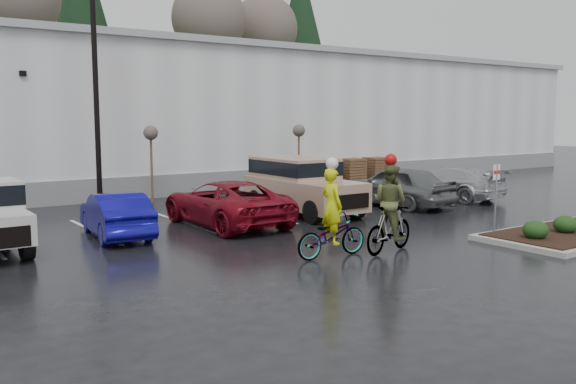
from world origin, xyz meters
TOP-DOWN VIEW (x-y plane):
  - ground at (0.00, 0.00)m, footprint 120.00×120.00m
  - warehouse at (0.00, 21.99)m, footprint 60.50×15.50m
  - wooded_ridge at (0.00, 45.00)m, footprint 80.00×25.00m
  - lamppost at (-4.00, 12.00)m, footprint 0.50×1.00m
  - sapling_mid at (-1.50, 13.00)m, footprint 0.60×0.60m
  - sapling_east at (6.00, 13.00)m, footprint 0.60×0.60m
  - pallet_stack_a at (8.50, 14.00)m, footprint 1.20×1.20m
  - pallet_stack_b at (10.20, 14.00)m, footprint 1.20×1.20m
  - pallet_stack_c at (12.00, 14.00)m, footprint 1.20×1.20m
  - shrub_a at (4.00, -1.00)m, footprint 0.70×0.70m
  - shrub_b at (5.50, -1.00)m, footprint 0.70×0.70m
  - fire_lane_sign at (3.80, 0.20)m, footprint 0.30×0.05m
  - car_blue at (-5.21, 6.78)m, footprint 1.87×4.19m
  - car_red at (-1.59, 6.63)m, footprint 2.52×5.38m
  - suv_tan at (1.87, 6.99)m, footprint 2.20×5.10m
  - car_grey at (6.06, 6.49)m, footprint 2.46×4.99m
  - car_far_silver at (9.43, 6.76)m, footprint 2.63×5.18m
  - cyclist_hivis at (-1.64, 1.06)m, footprint 2.11×0.77m
  - cyclist_olive at (-0.04, 0.63)m, footprint 2.08×1.05m

SIDE VIEW (x-z plane):
  - ground at x=0.00m, z-range 0.00..0.00m
  - shrub_a at x=4.00m, z-range 0.15..0.67m
  - shrub_b at x=5.50m, z-range 0.15..0.67m
  - car_blue at x=-5.21m, z-range 0.00..1.34m
  - pallet_stack_a at x=8.50m, z-range 0.00..1.35m
  - pallet_stack_b at x=10.20m, z-range 0.00..1.35m
  - pallet_stack_c at x=12.00m, z-range 0.00..1.35m
  - car_far_silver at x=9.43m, z-range 0.00..1.44m
  - car_red at x=-1.59m, z-range 0.00..1.49m
  - cyclist_hivis at x=-1.64m, z-range -0.49..2.05m
  - car_grey at x=6.06m, z-range 0.00..1.63m
  - cyclist_olive at x=-0.04m, z-range -0.37..2.23m
  - suv_tan at x=1.87m, z-range 0.00..2.06m
  - fire_lane_sign at x=3.80m, z-range 0.31..2.51m
  - sapling_mid at x=-1.50m, z-range 1.13..4.33m
  - sapling_east at x=6.00m, z-range 1.13..4.33m
  - wooded_ridge at x=0.00m, z-range 0.00..6.00m
  - warehouse at x=0.00m, z-range 0.05..7.25m
  - lamppost at x=-4.00m, z-range 1.07..10.30m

